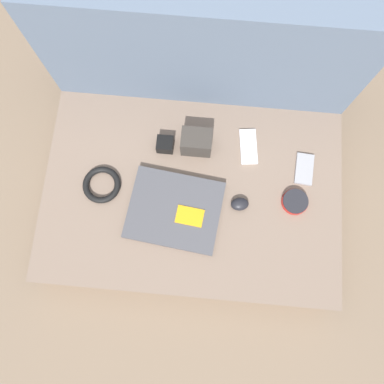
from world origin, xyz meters
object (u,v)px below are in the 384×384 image
Objects in this scene: computer_mouse at (240,204)px; camera_pouch at (197,142)px; laptop at (175,210)px; phone_silver at (304,169)px; speaker_puck at (295,201)px; phone_black at (248,147)px; charger_brick at (165,144)px.

computer_mouse is 0.65× the size of camera_pouch.
laptop is 0.22m from computer_mouse.
phone_silver is at bearing 29.76° from laptop.
speaker_puck is at bearing 16.07° from laptop.
laptop is 0.34m from phone_black.
speaker_puck is 0.12m from phone_silver.
phone_silver is 2.02× the size of charger_brick.
phone_black is at bearing 4.85° from charger_brick.
computer_mouse is 0.19m from speaker_puck.
phone_silver is 0.38m from camera_pouch.
speaker_puck is 0.77× the size of phone_silver.
computer_mouse reaches higher than phone_black.
speaker_puck reaches higher than phone_silver.
phone_black is (-0.17, 0.18, -0.01)m from speaker_puck.
phone_silver reaches higher than phone_black.
phone_black is (0.23, 0.25, -0.01)m from laptop.
computer_mouse is 0.25m from camera_pouch.
computer_mouse is 0.76× the size of speaker_puck.
speaker_puck is 0.66× the size of phone_black.
laptop is 2.46× the size of phone_black.
camera_pouch is at bearing 83.34° from laptop.
camera_pouch is (-0.16, 0.20, 0.03)m from computer_mouse.
phone_black is (-0.20, 0.07, -0.00)m from phone_silver.
phone_black is at bearing 132.27° from speaker_puck.
camera_pouch reaches higher than speaker_puck.
charger_brick is at bearing -174.93° from camera_pouch.
camera_pouch is (-0.35, 0.17, 0.03)m from speaker_puck.
charger_brick is (-0.11, -0.01, -0.02)m from camera_pouch.
computer_mouse is at bearing -142.00° from phone_silver.
computer_mouse is at bearing 16.96° from laptop.
laptop is at bearing -140.04° from phone_black.
phone_silver is (0.22, 0.15, -0.01)m from computer_mouse.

